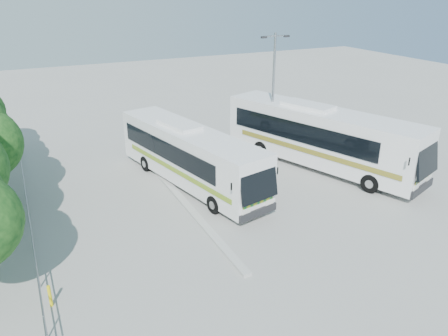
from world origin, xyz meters
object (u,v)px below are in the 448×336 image
lamppost (273,90)px  coach_adjacent (321,136)px  coach_main (190,155)px  bollard (50,296)px

lamppost → coach_adjacent: bearing=-60.1°
coach_adjacent → lamppost: bearing=97.9°
coach_main → coach_adjacent: (8.56, -1.13, 0.23)m
coach_adjacent → lamppost: 4.42m
coach_main → bollard: coach_main is taller
coach_main → lamppost: 7.69m
bollard → lamppost: bearing=32.6°
coach_adjacent → bollard: coach_adjacent is taller
coach_main → coach_adjacent: bearing=-20.1°
lamppost → bollard: lamppost is taller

